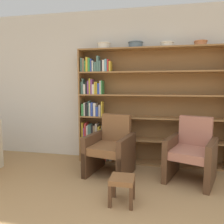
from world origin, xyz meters
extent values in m
cube|color=silver|center=(0.00, 2.72, 1.38)|extent=(12.00, 0.06, 2.75)
cube|color=olive|center=(-1.13, 2.53, 1.01)|extent=(0.02, 0.30, 2.03)
cube|color=olive|center=(0.14, 2.53, 2.02)|extent=(2.51, 0.30, 0.03)
cube|color=olive|center=(0.14, 2.53, 0.01)|extent=(2.51, 0.30, 0.03)
cube|color=brown|center=(0.14, 2.67, 1.01)|extent=(2.51, 0.01, 2.03)
cube|color=orange|center=(-1.08, 2.48, 0.12)|extent=(0.02, 0.16, 0.20)
cube|color=#B2A899|center=(-1.06, 2.47, 0.12)|extent=(0.02, 0.14, 0.18)
cube|color=orange|center=(-1.03, 2.49, 0.11)|extent=(0.04, 0.19, 0.18)
cube|color=#B2A899|center=(-0.99, 2.47, 0.13)|extent=(0.03, 0.14, 0.21)
cube|color=black|center=(-0.96, 2.49, 0.16)|extent=(0.02, 0.19, 0.28)
cube|color=#669EB2|center=(-0.91, 2.47, 0.15)|extent=(0.04, 0.14, 0.25)
cube|color=#B2A899|center=(-0.88, 2.48, 0.15)|extent=(0.02, 0.16, 0.24)
cube|color=#334CB2|center=(-0.85, 2.49, 0.14)|extent=(0.02, 0.19, 0.23)
cube|color=red|center=(-0.81, 2.50, 0.14)|extent=(0.04, 0.20, 0.24)
cube|color=black|center=(-0.78, 2.47, 0.15)|extent=(0.03, 0.15, 0.25)
cube|color=#669EB2|center=(-0.74, 2.47, 0.12)|extent=(0.03, 0.15, 0.19)
cube|color=#994C99|center=(-0.70, 2.50, 0.15)|extent=(0.03, 0.20, 0.25)
cube|color=red|center=(-0.66, 2.49, 0.14)|extent=(0.04, 0.18, 0.22)
cube|color=#B2A899|center=(-0.63, 2.48, 0.12)|extent=(0.02, 0.17, 0.19)
cube|color=#7F6B4C|center=(-0.60, 2.48, 0.13)|extent=(0.03, 0.16, 0.21)
cube|color=white|center=(-0.56, 2.49, 0.12)|extent=(0.04, 0.19, 0.19)
cube|color=olive|center=(0.14, 2.53, 0.43)|extent=(2.51, 0.30, 0.03)
cube|color=gold|center=(-1.08, 2.47, 0.58)|extent=(0.02, 0.15, 0.27)
cube|color=#994C99|center=(-1.05, 2.48, 0.53)|extent=(0.02, 0.16, 0.18)
cube|color=red|center=(-1.03, 2.49, 0.58)|extent=(0.03, 0.19, 0.26)
cube|color=white|center=(-0.99, 2.46, 0.55)|extent=(0.02, 0.13, 0.21)
cube|color=#4C756B|center=(-0.96, 2.49, 0.56)|extent=(0.03, 0.17, 0.24)
cube|color=#4C756B|center=(-0.93, 2.46, 0.56)|extent=(0.02, 0.13, 0.24)
cube|color=black|center=(-0.90, 2.48, 0.56)|extent=(0.03, 0.17, 0.22)
cube|color=#7F6B4C|center=(-0.86, 2.48, 0.55)|extent=(0.04, 0.17, 0.22)
cube|color=#B2A899|center=(-0.82, 2.48, 0.57)|extent=(0.04, 0.17, 0.25)
cube|color=gold|center=(-0.77, 2.47, 0.55)|extent=(0.03, 0.15, 0.20)
cube|color=gold|center=(-0.74, 2.46, 0.53)|extent=(0.03, 0.13, 0.16)
cube|color=#7F6B4C|center=(-0.70, 2.48, 0.56)|extent=(0.04, 0.17, 0.23)
cube|color=#994C99|center=(-0.65, 2.48, 0.55)|extent=(0.04, 0.17, 0.21)
cube|color=olive|center=(0.14, 2.53, 0.83)|extent=(2.51, 0.30, 0.02)
cube|color=#388C47|center=(-1.07, 2.50, 0.95)|extent=(0.04, 0.20, 0.22)
cube|color=white|center=(-1.04, 2.49, 0.96)|extent=(0.02, 0.18, 0.24)
cube|color=black|center=(-1.00, 2.46, 0.95)|extent=(0.04, 0.13, 0.22)
cube|color=#4C756B|center=(-0.96, 2.48, 0.98)|extent=(0.02, 0.17, 0.27)
cube|color=white|center=(-0.93, 2.49, 0.96)|extent=(0.02, 0.18, 0.24)
cube|color=#334CB2|center=(-0.90, 2.47, 0.96)|extent=(0.04, 0.15, 0.25)
cube|color=white|center=(-0.85, 2.49, 0.96)|extent=(0.04, 0.19, 0.24)
cube|color=#334CB2|center=(-0.80, 2.49, 0.92)|extent=(0.04, 0.18, 0.17)
cube|color=#B2A899|center=(-0.75, 2.47, 0.94)|extent=(0.04, 0.15, 0.20)
cube|color=gold|center=(-0.71, 2.47, 0.97)|extent=(0.02, 0.14, 0.27)
cube|color=olive|center=(0.14, 2.53, 1.22)|extent=(2.51, 0.30, 0.02)
cube|color=#4C756B|center=(-1.09, 2.47, 1.35)|extent=(0.02, 0.15, 0.22)
cube|color=#4C756B|center=(-1.06, 2.47, 1.37)|extent=(0.02, 0.14, 0.28)
cube|color=white|center=(-1.03, 2.48, 1.33)|extent=(0.04, 0.16, 0.18)
cube|color=black|center=(-0.99, 2.46, 1.35)|extent=(0.03, 0.13, 0.22)
cube|color=#994C99|center=(-0.96, 2.47, 1.36)|extent=(0.02, 0.14, 0.24)
cube|color=gold|center=(-0.93, 2.50, 1.38)|extent=(0.02, 0.20, 0.28)
cube|color=#994C99|center=(-0.90, 2.47, 1.37)|extent=(0.02, 0.14, 0.26)
cube|color=white|center=(-0.87, 2.47, 1.32)|extent=(0.04, 0.15, 0.17)
cube|color=gold|center=(-0.84, 2.47, 1.34)|extent=(0.02, 0.15, 0.22)
cube|color=gold|center=(-0.81, 2.49, 1.35)|extent=(0.02, 0.19, 0.22)
cube|color=#334CB2|center=(-0.77, 2.50, 1.33)|extent=(0.03, 0.20, 0.19)
cube|color=white|center=(-0.74, 2.47, 1.36)|extent=(0.02, 0.15, 0.24)
cube|color=#388C47|center=(-0.71, 2.50, 1.36)|extent=(0.02, 0.19, 0.24)
cube|color=olive|center=(0.14, 2.53, 1.62)|extent=(2.51, 0.30, 0.02)
cube|color=#4C756B|center=(-1.08, 2.47, 1.75)|extent=(0.02, 0.14, 0.24)
cube|color=#7F6B4C|center=(-1.04, 2.46, 1.75)|extent=(0.04, 0.12, 0.23)
cube|color=#388C47|center=(-1.01, 2.48, 1.73)|extent=(0.02, 0.16, 0.19)
cube|color=gold|center=(-0.98, 2.47, 1.76)|extent=(0.04, 0.14, 0.25)
cube|color=#388C47|center=(-0.94, 2.49, 1.75)|extent=(0.04, 0.19, 0.23)
cube|color=#334CB2|center=(-0.91, 2.48, 1.74)|extent=(0.02, 0.17, 0.22)
cube|color=white|center=(-0.87, 2.48, 1.73)|extent=(0.02, 0.16, 0.19)
cube|color=#4C756B|center=(-0.83, 2.50, 1.71)|extent=(0.04, 0.20, 0.16)
cube|color=#4C756B|center=(-0.78, 2.46, 1.77)|extent=(0.04, 0.12, 0.27)
cube|color=#4C756B|center=(-0.74, 2.47, 1.73)|extent=(0.03, 0.14, 0.19)
cube|color=black|center=(-0.72, 2.49, 1.73)|extent=(0.02, 0.18, 0.19)
cube|color=white|center=(-0.68, 2.47, 1.73)|extent=(0.04, 0.15, 0.20)
cube|color=#669EB2|center=(-0.64, 2.47, 1.74)|extent=(0.04, 0.14, 0.21)
cube|color=red|center=(-0.60, 2.48, 1.74)|extent=(0.02, 0.17, 0.21)
cube|color=gold|center=(-0.57, 2.48, 1.72)|extent=(0.03, 0.17, 0.17)
cylinder|color=silver|center=(-0.70, 2.53, 2.08)|extent=(0.22, 0.22, 0.11)
torus|color=silver|center=(-0.70, 2.53, 2.13)|extent=(0.25, 0.25, 0.02)
cylinder|color=slate|center=(-0.14, 2.53, 2.08)|extent=(0.24, 0.24, 0.10)
torus|color=slate|center=(-0.14, 2.53, 2.12)|extent=(0.26, 0.26, 0.02)
cylinder|color=silver|center=(0.39, 2.53, 2.07)|extent=(0.20, 0.20, 0.08)
torus|color=silver|center=(0.39, 2.53, 2.10)|extent=(0.23, 0.23, 0.02)
cylinder|color=#C67547|center=(0.92, 2.53, 2.07)|extent=(0.19, 0.19, 0.08)
torus|color=#C67547|center=(0.92, 2.53, 2.10)|extent=(0.21, 0.21, 0.02)
cube|color=brown|center=(-0.24, 1.55, 0.19)|extent=(0.08, 0.08, 0.39)
cube|color=brown|center=(-0.80, 1.67, 0.19)|extent=(0.08, 0.08, 0.39)
cube|color=brown|center=(-0.12, 2.15, 0.19)|extent=(0.08, 0.08, 0.39)
cube|color=brown|center=(-0.68, 2.27, 0.19)|extent=(0.08, 0.08, 0.39)
cube|color=brown|center=(-0.46, 1.91, 0.42)|extent=(0.60, 0.72, 0.12)
cube|color=brown|center=(-0.40, 2.19, 0.68)|extent=(0.49, 0.22, 0.47)
cube|color=brown|center=(-0.19, 1.85, 0.31)|extent=(0.22, 0.68, 0.63)
cube|color=brown|center=(-0.73, 1.97, 0.31)|extent=(0.22, 0.68, 0.63)
cube|color=brown|center=(0.90, 1.53, 0.19)|extent=(0.09, 0.09, 0.39)
cube|color=brown|center=(0.37, 1.73, 0.19)|extent=(0.09, 0.09, 0.39)
cube|color=brown|center=(1.12, 2.10, 0.19)|extent=(0.09, 0.09, 0.39)
cube|color=brown|center=(0.58, 2.30, 0.19)|extent=(0.09, 0.09, 0.39)
cube|color=#B2705B|center=(0.74, 1.91, 0.42)|extent=(0.67, 0.77, 0.12)
cube|color=#B2705B|center=(0.84, 2.17, 0.68)|extent=(0.49, 0.28, 0.47)
cube|color=brown|center=(1.01, 1.81, 0.31)|extent=(0.31, 0.66, 0.63)
cube|color=brown|center=(0.48, 2.01, 0.31)|extent=(0.31, 0.66, 0.63)
cube|color=brown|center=(-0.26, 1.22, 0.13)|extent=(0.04, 0.04, 0.26)
cube|color=brown|center=(-0.02, 1.22, 0.13)|extent=(0.04, 0.04, 0.26)
cube|color=brown|center=(-0.26, 0.98, 0.13)|extent=(0.04, 0.04, 0.26)
cube|color=brown|center=(-0.02, 0.98, 0.13)|extent=(0.04, 0.04, 0.26)
cube|color=brown|center=(-0.14, 1.10, 0.29)|extent=(0.28, 0.28, 0.06)
camera|label=1|loc=(0.24, -1.32, 1.39)|focal=35.00mm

